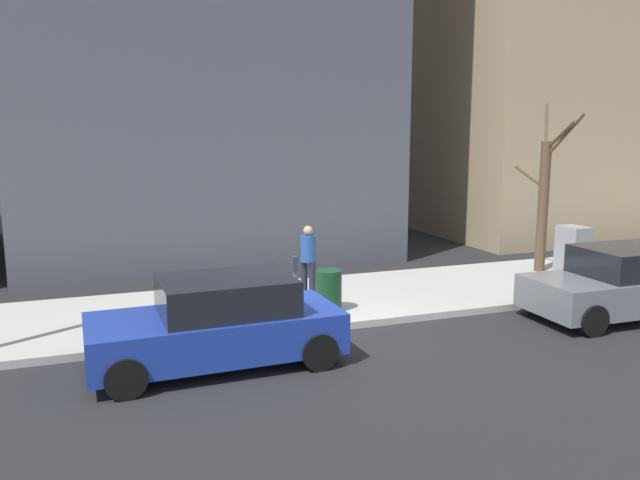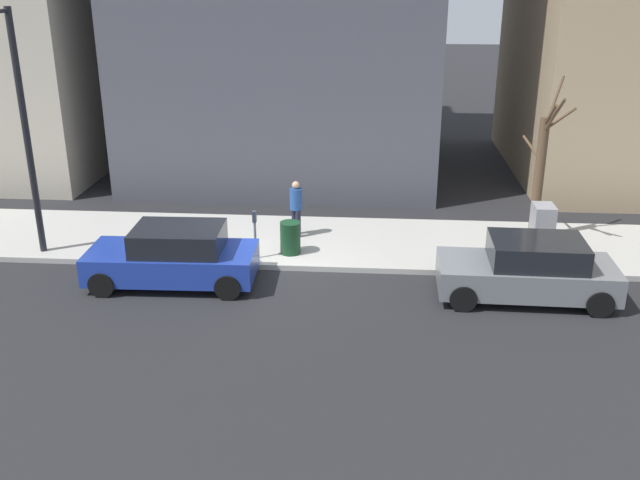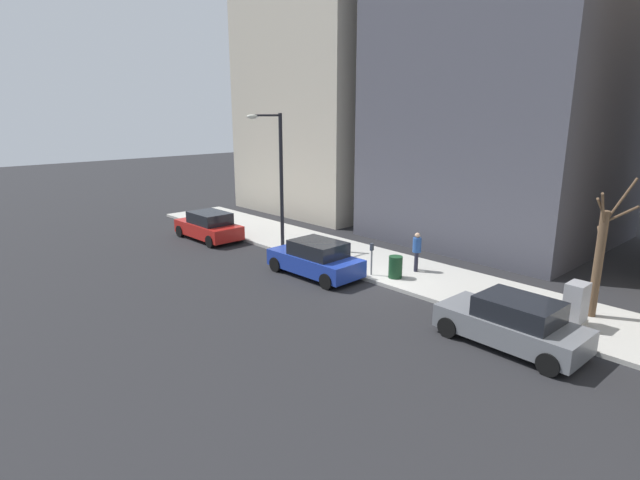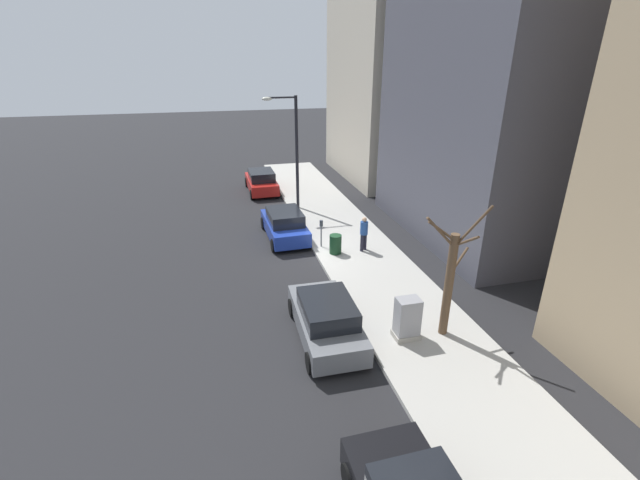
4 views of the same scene
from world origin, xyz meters
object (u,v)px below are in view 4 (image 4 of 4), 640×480
object	(u,v)px
parking_meter	(321,231)
trash_bin	(335,244)
streetlamp	(292,144)
parked_car_red	(261,182)
parked_car_blue	(285,225)
pedestrian_near_meter	(364,232)
office_block_center	(539,53)
utility_box	(407,319)
bare_tree	(450,280)
parked_car_grey	(326,319)

from	to	relation	value
parking_meter	trash_bin	bearing A→B (deg)	-63.38
streetlamp	parked_car_red	bearing A→B (deg)	108.10
parking_meter	streetlamp	size ratio (longest dim) A/B	0.21
parked_car_blue	pedestrian_near_meter	xyz separation A→B (m)	(3.28, -2.74, 0.35)
parking_meter	streetlamp	distance (m)	6.73
parking_meter	office_block_center	xyz separation A→B (m)	(10.57, 0.28, 7.78)
parked_car_red	office_block_center	xyz separation A→B (m)	(12.13, -9.98, 8.03)
utility_box	pedestrian_near_meter	size ratio (longest dim) A/B	0.86
parked_car_blue	pedestrian_near_meter	size ratio (longest dim) A/B	2.56
trash_bin	bare_tree	bearing A→B (deg)	-76.24
parked_car_blue	parked_car_grey	bearing A→B (deg)	-92.71
pedestrian_near_meter	office_block_center	xyz separation A→B (m)	(8.75, 1.20, 7.68)
parked_car_red	parking_meter	xyz separation A→B (m)	(1.56, -10.26, 0.24)
parking_meter	bare_tree	world-z (taller)	bare_tree
parked_car_red	streetlamp	xyz separation A→B (m)	(1.39, -4.26, 3.28)
parked_car_red	utility_box	size ratio (longest dim) A/B	2.95
parking_meter	pedestrian_near_meter	xyz separation A→B (m)	(1.82, -0.91, 0.11)
parked_car_blue	parking_meter	bearing A→B (deg)	-53.06
trash_bin	pedestrian_near_meter	bearing A→B (deg)	-0.62
streetlamp	office_block_center	bearing A→B (deg)	-28.02
parking_meter	office_block_center	distance (m)	13.13
parked_car_red	parked_car_blue	bearing A→B (deg)	-89.93
parked_car_blue	parking_meter	distance (m)	2.35
parked_car_blue	trash_bin	bearing A→B (deg)	-56.62
parking_meter	utility_box	bearing A→B (deg)	-83.73
parking_meter	streetlamp	world-z (taller)	streetlamp
parking_meter	office_block_center	size ratio (longest dim) A/B	0.08
parked_car_red	parking_meter	size ratio (longest dim) A/B	3.13
parked_car_grey	bare_tree	distance (m)	4.13
parked_car_red	parked_car_grey	bearing A→B (deg)	-90.90
bare_tree	streetlamp	bearing A→B (deg)	99.50
parked_car_red	trash_bin	size ratio (longest dim) A/B	4.69
parked_car_red	streetlamp	size ratio (longest dim) A/B	0.65
utility_box	trash_bin	xyz separation A→B (m)	(-0.40, 6.83, -0.25)
parked_car_blue	office_block_center	bearing A→B (deg)	-8.86
parking_meter	trash_bin	world-z (taller)	parking_meter
parked_car_grey	office_block_center	world-z (taller)	office_block_center
utility_box	trash_bin	bearing A→B (deg)	93.35
pedestrian_near_meter	utility_box	bearing A→B (deg)	48.45
trash_bin	parked_car_red	bearing A→B (deg)	100.21
bare_tree	trash_bin	world-z (taller)	bare_tree
parked_car_blue	parked_car_red	size ratio (longest dim) A/B	1.01
parked_car_grey	pedestrian_near_meter	world-z (taller)	pedestrian_near_meter
utility_box	pedestrian_near_meter	xyz separation A→B (m)	(0.97, 6.82, 0.24)
parked_car_blue	utility_box	xyz separation A→B (m)	(2.30, -9.56, 0.11)
parked_car_red	utility_box	bearing A→B (deg)	-83.03
parked_car_blue	parked_car_red	bearing A→B (deg)	89.18
parked_car_red	parking_meter	bearing A→B (deg)	-82.01
trash_bin	pedestrian_near_meter	world-z (taller)	pedestrian_near_meter
utility_box	office_block_center	distance (m)	14.88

